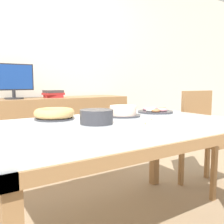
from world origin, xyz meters
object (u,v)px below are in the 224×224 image
Objects in this scene: book_stack at (53,94)px; cake_golden_bundt at (55,114)px; pastry_platter at (155,111)px; tealight_left_edge at (84,116)px; tealight_centre at (145,126)px; chair at (205,134)px; cake_chocolate_round at (123,111)px; computer_monitor at (13,81)px; plate_stack at (97,117)px; tealight_near_front at (152,121)px.

book_stack reaches higher than cake_golden_bundt.
book_stack is 1.32m from pastry_platter.
tealight_left_edge and tealight_centre have the same top height.
chair is 0.64m from pastry_platter.
cake_chocolate_round is 0.30m from tealight_left_edge.
computer_monitor is 1.50m from plate_stack.
cake_golden_bundt is 7.10× the size of tealight_centre.
book_stack is at bearing 92.46° from tealight_near_front.
cake_golden_bundt is at bearing 134.44° from tealight_near_front.
chair is at bearing -7.68° from tealight_left_edge.
tealight_centre is (-0.56, -0.51, -0.00)m from pastry_platter.
cake_chocolate_round is 6.83× the size of tealight_centre.
computer_monitor reaches higher than tealight_near_front.
computer_monitor is at bearing 126.79° from pastry_platter.
pastry_platter is 0.77m from plate_stack.
cake_golden_bundt is at bearing 118.82° from tealight_centre.
book_stack is 1.18m from tealight_left_edge.
computer_monitor is at bearing 112.69° from cake_chocolate_round.
plate_stack is at bearing -99.84° from book_stack.
tealight_near_front is at bearing -162.62° from chair.
book_stack reaches higher than pastry_platter.
plate_stack is (-0.26, -1.48, -0.08)m from book_stack.
computer_monitor reaches higher than chair.
tealight_centre is (-0.08, -1.74, -0.12)m from book_stack.
cake_chocolate_round is at bearing -67.31° from computer_monitor.
chair is at bearing -9.65° from pastry_platter.
tealight_near_front is (0.51, -1.63, -0.26)m from computer_monitor.
tealight_left_edge is (0.23, -0.01, -0.03)m from cake_golden_bundt.
book_stack is (0.44, 0.00, -0.14)m from computer_monitor.
book_stack is 5.98× the size of tealight_near_front.
book_stack reaches higher than cake_chocolate_round.
tealight_left_edge is at bearing -98.89° from book_stack.
cake_chocolate_round is 0.89× the size of pastry_platter.
tealight_left_edge is (-0.18, -1.16, -0.12)m from book_stack.
cake_chocolate_round is 6.83× the size of tealight_near_front.
chair is at bearing 20.13° from tealight_centre.
chair reaches higher than cake_golden_bundt.
cake_chocolate_round is (-0.96, 0.05, 0.27)m from chair.
tealight_left_edge is at bearing 117.91° from tealight_near_front.
plate_stack is at bearing -150.12° from cake_chocolate_round.
pastry_platter reaches higher than tealight_centre.
pastry_platter is (0.48, -1.22, -0.11)m from book_stack.
tealight_left_edge is 0.54m from tealight_near_front.
cake_chocolate_round reaches higher than tealight_left_edge.
cake_chocolate_round is at bearing -85.84° from book_stack.
pastry_platter is 7.70× the size of tealight_centre.
tealight_centre is at bearing -92.66° from book_stack.
cake_golden_bundt reaches higher than pastry_platter.
cake_chocolate_round is 0.39m from pastry_platter.
cake_chocolate_round is at bearing 69.46° from tealight_centre.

